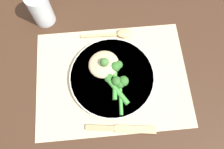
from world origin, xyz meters
TOP-DOWN VIEW (x-y plane):
  - ground_plane at (0.00, 0.00)m, footprint 3.00×3.00m
  - placemat at (0.00, 0.00)m, footprint 0.46×0.34m
  - plate at (0.00, 0.00)m, footprint 0.26×0.26m
  - chicken_fillet at (0.02, -0.03)m, footprint 0.12×0.12m
  - pesto_dollop_primary at (0.02, -0.03)m, footprint 0.03×0.03m
  - broccoli_stalk_rear at (-0.01, -0.01)m, footprint 0.04×0.12m
  - broccoli_stalk_right at (-0.00, 0.03)m, footprint 0.07×0.11m
  - broccoli_stalk_left at (-0.02, 0.03)m, footprint 0.05×0.11m
  - knife at (-0.01, 0.15)m, footprint 0.20×0.04m
  - spoon at (-0.03, -0.15)m, footprint 0.17×0.04m
  - water_glass at (0.20, -0.23)m, footprint 0.07×0.07m

SIDE VIEW (x-z plane):
  - ground_plane at x=0.00m, z-range 0.00..0.00m
  - placemat at x=0.00m, z-range 0.00..0.00m
  - knife at x=-0.01m, z-range 0.00..0.01m
  - spoon at x=-0.03m, z-range 0.00..0.02m
  - plate at x=0.00m, z-range 0.01..0.02m
  - broccoli_stalk_right at x=0.00m, z-range 0.02..0.04m
  - broccoli_stalk_rear at x=-0.01m, z-range 0.01..0.05m
  - broccoli_stalk_left at x=-0.02m, z-range 0.02..0.05m
  - chicken_fillet at x=0.02m, z-range 0.02..0.05m
  - pesto_dollop_primary at x=0.02m, z-range 0.04..0.07m
  - water_glass at x=0.20m, z-range 0.00..0.11m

